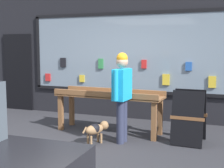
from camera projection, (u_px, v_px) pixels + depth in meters
The scene contains 6 objects.
ground_plane at pixel (90, 145), 5.55m from camera, with size 40.00×40.00×0.00m, color #2D2D33.
shopfront_facade at pixel (130, 47), 7.58m from camera, with size 8.60×0.29×3.55m.
display_table_main at pixel (109, 99), 6.33m from camera, with size 2.24×0.70×0.87m.
person_browsing at pixel (122, 91), 5.61m from camera, with size 0.25×0.65×1.64m.
small_dog at pixel (96, 129), 5.62m from camera, with size 0.36×0.54×0.38m.
sandwich_board_sign at pixel (189, 116), 5.65m from camera, with size 0.61×0.65×0.97m.
Camera 1 is at (2.29, -4.90, 1.72)m, focal length 50.00 mm.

